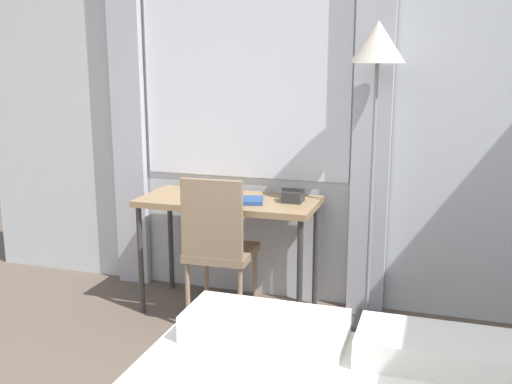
{
  "coord_description": "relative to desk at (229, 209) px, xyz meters",
  "views": [
    {
      "loc": [
        0.78,
        -1.05,
        1.66
      ],
      "look_at": [
        -0.22,
        2.09,
        0.92
      ],
      "focal_mm": 42.0,
      "sensor_mm": 36.0,
      "label": 1
    }
  ],
  "objects": [
    {
      "name": "wall_back_with_window",
      "position": [
        0.47,
        0.34,
        0.66
      ],
      "size": [
        5.27,
        0.13,
        2.7
      ],
      "color": "silver",
      "rests_on": "ground_plane"
    },
    {
      "name": "telephone",
      "position": [
        0.42,
        0.04,
        0.11
      ],
      "size": [
        0.14,
        0.14,
        0.09
      ],
      "color": "#2D2D2D",
      "rests_on": "desk"
    },
    {
      "name": "desk",
      "position": [
        0.0,
        0.0,
        0.0
      ],
      "size": [
        1.15,
        0.53,
        0.77
      ],
      "color": "#937551",
      "rests_on": "ground_plane"
    },
    {
      "name": "standing_lamp",
      "position": [
        0.91,
        0.05,
        0.85
      ],
      "size": [
        0.32,
        0.32,
        1.87
      ],
      "color": "#4C4C51",
      "rests_on": "ground_plane"
    },
    {
      "name": "book",
      "position": [
        0.11,
        -0.07,
        0.08
      ],
      "size": [
        0.31,
        0.25,
        0.02
      ],
      "rotation": [
        0.0,
        0.0,
        0.27
      ],
      "color": "navy",
      "rests_on": "desk"
    },
    {
      "name": "desk_chair",
      "position": [
        0.02,
        -0.25,
        -0.15
      ],
      "size": [
        0.42,
        0.42,
        0.96
      ],
      "rotation": [
        0.0,
        0.0,
        0.04
      ],
      "color": "#8C7259",
      "rests_on": "ground_plane"
    }
  ]
}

